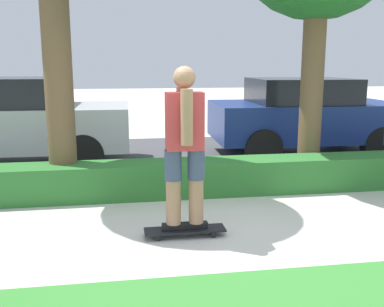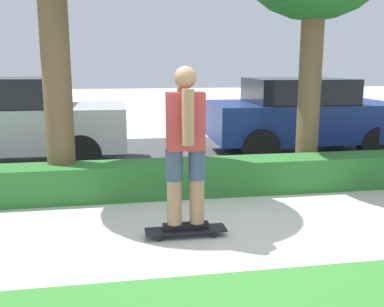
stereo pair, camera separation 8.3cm
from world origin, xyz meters
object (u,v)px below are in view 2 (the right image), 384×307
skater_person (186,145)px  parked_car_middle (300,115)px  parked_car_front (8,121)px  skateboard (186,230)px

skater_person → parked_car_middle: (3.11, 4.14, -0.20)m
parked_car_front → parked_car_middle: 5.79m
skateboard → parked_car_front: parked_car_front is taller
skater_person → parked_car_middle: bearing=53.1°
skateboard → skater_person: skater_person is taller
skater_person → parked_car_front: (-2.67, 3.98, -0.18)m
skateboard → parked_car_middle: parked_car_middle is taller
skateboard → skater_person: (0.00, -0.00, 0.98)m
skater_person → parked_car_front: size_ratio=0.42×
skater_person → skateboard: bearing=90.0°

